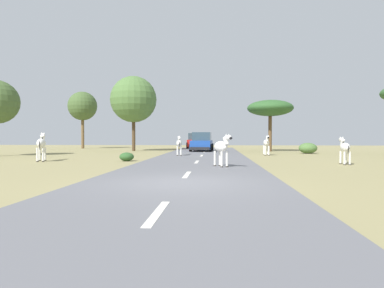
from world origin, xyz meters
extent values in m
plane|color=#8E8456|center=(0.00, 0.00, 0.00)|extent=(90.00, 90.00, 0.00)
cube|color=slate|center=(-0.01, 0.00, 0.03)|extent=(6.00, 64.00, 0.05)
cube|color=silver|center=(-0.01, -4.00, 0.05)|extent=(0.16, 2.00, 0.01)
cube|color=silver|center=(-0.01, 2.00, 0.05)|extent=(0.16, 2.00, 0.01)
cube|color=silver|center=(-0.01, 8.00, 0.05)|extent=(0.16, 2.00, 0.01)
cube|color=silver|center=(-0.01, 14.00, 0.05)|extent=(0.16, 2.00, 0.01)
cube|color=silver|center=(-0.01, 20.00, 0.05)|extent=(0.16, 2.00, 0.01)
cube|color=silver|center=(-0.01, 26.00, 0.05)|extent=(0.16, 2.00, 0.01)
ellipsoid|color=silver|center=(1.22, 5.32, 0.94)|extent=(0.82, 1.09, 0.48)
cylinder|color=silver|center=(1.25, 4.97, 0.40)|extent=(0.14, 0.14, 0.69)
cylinder|color=#28231E|center=(1.25, 4.97, 0.07)|extent=(0.16, 0.16, 0.05)
cylinder|color=silver|center=(1.48, 5.08, 0.40)|extent=(0.14, 0.14, 0.69)
cylinder|color=#28231E|center=(1.48, 5.08, 0.07)|extent=(0.16, 0.16, 0.05)
cylinder|color=silver|center=(0.95, 5.56, 0.40)|extent=(0.14, 0.14, 0.69)
cylinder|color=#28231E|center=(0.95, 5.56, 0.07)|extent=(0.16, 0.16, 0.05)
cylinder|color=silver|center=(1.18, 5.67, 0.40)|extent=(0.14, 0.14, 0.69)
cylinder|color=#28231E|center=(1.18, 5.67, 0.07)|extent=(0.16, 0.16, 0.05)
cylinder|color=silver|center=(1.44, 4.89, 1.19)|extent=(0.33, 0.41, 0.41)
cube|color=black|center=(1.44, 4.89, 1.27)|extent=(0.18, 0.32, 0.28)
ellipsoid|color=silver|center=(1.54, 4.67, 1.34)|extent=(0.36, 0.48, 0.22)
ellipsoid|color=black|center=(1.62, 4.51, 1.32)|extent=(0.18, 0.20, 0.13)
cone|color=silver|center=(1.44, 4.74, 1.45)|extent=(0.11, 0.11, 0.13)
cone|color=silver|center=(1.55, 4.80, 1.45)|extent=(0.11, 0.11, 0.13)
cylinder|color=black|center=(0.99, 5.77, 0.85)|extent=(0.10, 0.14, 0.41)
ellipsoid|color=silver|center=(4.73, 15.71, 0.92)|extent=(0.42, 1.05, 0.49)
cylinder|color=silver|center=(4.60, 15.37, 0.36)|extent=(0.10, 0.10, 0.71)
cylinder|color=#28231E|center=(4.60, 15.37, 0.02)|extent=(0.12, 0.12, 0.05)
cylinder|color=silver|center=(4.86, 15.37, 0.36)|extent=(0.10, 0.10, 0.71)
cylinder|color=#28231E|center=(4.86, 15.37, 0.02)|extent=(0.12, 0.12, 0.05)
cylinder|color=silver|center=(4.59, 16.05, 0.36)|extent=(0.10, 0.10, 0.71)
cylinder|color=#28231E|center=(4.59, 16.05, 0.02)|extent=(0.12, 0.12, 0.05)
cylinder|color=silver|center=(4.86, 16.05, 0.36)|extent=(0.10, 0.10, 0.71)
cylinder|color=#28231E|center=(4.86, 16.05, 0.02)|extent=(0.12, 0.12, 0.05)
cylinder|color=silver|center=(4.73, 15.21, 1.18)|extent=(0.19, 0.37, 0.42)
cube|color=black|center=(4.73, 15.21, 1.26)|extent=(0.04, 0.35, 0.29)
ellipsoid|color=silver|center=(4.73, 14.96, 1.33)|extent=(0.19, 0.46, 0.23)
ellipsoid|color=black|center=(4.73, 14.78, 1.31)|extent=(0.13, 0.16, 0.14)
cone|color=silver|center=(4.66, 15.08, 1.44)|extent=(0.09, 0.09, 0.13)
cone|color=silver|center=(4.80, 15.08, 1.44)|extent=(0.09, 0.09, 0.13)
cylinder|color=black|center=(4.73, 16.23, 0.83)|extent=(0.04, 0.15, 0.42)
ellipsoid|color=silver|center=(7.38, 7.44, 0.85)|extent=(0.44, 0.99, 0.46)
cylinder|color=silver|center=(7.52, 7.75, 0.33)|extent=(0.10, 0.10, 0.66)
cylinder|color=#28231E|center=(7.52, 7.75, 0.02)|extent=(0.12, 0.12, 0.04)
cylinder|color=silver|center=(7.27, 7.77, 0.33)|extent=(0.10, 0.10, 0.66)
cylinder|color=#28231E|center=(7.27, 7.77, 0.02)|extent=(0.12, 0.12, 0.04)
cylinder|color=silver|center=(7.48, 7.12, 0.33)|extent=(0.10, 0.10, 0.66)
cylinder|color=#28231E|center=(7.48, 7.12, 0.02)|extent=(0.12, 0.12, 0.04)
cylinder|color=silver|center=(7.24, 7.14, 0.33)|extent=(0.10, 0.10, 0.66)
cylinder|color=#28231E|center=(7.24, 7.14, 0.02)|extent=(0.12, 0.12, 0.04)
cylinder|color=silver|center=(7.40, 7.91, 1.09)|extent=(0.19, 0.35, 0.39)
cube|color=black|center=(7.40, 7.91, 1.17)|extent=(0.05, 0.32, 0.27)
ellipsoid|color=silver|center=(7.42, 8.13, 1.23)|extent=(0.20, 0.43, 0.21)
ellipsoid|color=black|center=(7.43, 8.30, 1.21)|extent=(0.13, 0.15, 0.13)
cone|color=silver|center=(7.47, 8.02, 1.34)|extent=(0.08, 0.08, 0.12)
cone|color=silver|center=(7.35, 8.03, 1.34)|extent=(0.08, 0.08, 0.12)
cylinder|color=black|center=(7.35, 6.96, 0.76)|extent=(0.04, 0.14, 0.39)
ellipsoid|color=silver|center=(-8.75, 8.49, 1.01)|extent=(0.82, 1.23, 0.54)
cylinder|color=silver|center=(-8.74, 8.89, 0.39)|extent=(0.15, 0.15, 0.78)
cylinder|color=#28231E|center=(-8.74, 8.89, 0.03)|extent=(0.17, 0.17, 0.05)
cylinder|color=silver|center=(-9.01, 8.79, 0.39)|extent=(0.15, 0.15, 0.78)
cylinder|color=#28231E|center=(-9.01, 8.79, 0.03)|extent=(0.17, 0.17, 0.05)
cylinder|color=silver|center=(-8.48, 8.19, 0.39)|extent=(0.15, 0.15, 0.78)
cylinder|color=#28231E|center=(-8.48, 8.19, 0.03)|extent=(0.17, 0.17, 0.05)
cylinder|color=silver|center=(-8.75, 8.09, 0.39)|extent=(0.15, 0.15, 0.78)
cylinder|color=#28231E|center=(-8.75, 8.09, 0.03)|extent=(0.17, 0.17, 0.05)
cylinder|color=silver|center=(-8.94, 9.00, 1.29)|extent=(0.34, 0.45, 0.46)
cube|color=black|center=(-8.94, 9.00, 1.38)|extent=(0.17, 0.37, 0.32)
ellipsoid|color=silver|center=(-9.03, 9.25, 1.46)|extent=(0.37, 0.54, 0.25)
ellipsoid|color=black|center=(-9.10, 9.44, 1.44)|extent=(0.20, 0.21, 0.15)
cone|color=silver|center=(-8.92, 9.16, 1.58)|extent=(0.12, 0.12, 0.15)
cone|color=silver|center=(-9.05, 9.11, 1.58)|extent=(0.12, 0.12, 0.15)
cylinder|color=black|center=(-8.55, 7.95, 0.90)|extent=(0.09, 0.17, 0.46)
ellipsoid|color=silver|center=(-1.60, 14.03, 0.92)|extent=(0.51, 1.02, 0.46)
cylinder|color=silver|center=(-1.52, 14.37, 0.38)|extent=(0.11, 0.11, 0.67)
cylinder|color=#28231E|center=(-1.52, 14.37, 0.07)|extent=(0.13, 0.13, 0.04)
cylinder|color=silver|center=(-1.77, 14.33, 0.38)|extent=(0.11, 0.11, 0.67)
cylinder|color=#28231E|center=(-1.77, 14.33, 0.07)|extent=(0.13, 0.13, 0.04)
cylinder|color=silver|center=(-1.44, 13.73, 0.38)|extent=(0.11, 0.11, 0.67)
cylinder|color=#28231E|center=(-1.44, 13.73, 0.07)|extent=(0.13, 0.13, 0.04)
cylinder|color=silver|center=(-1.69, 13.70, 0.38)|extent=(0.11, 0.11, 0.67)
cylinder|color=#28231E|center=(-1.69, 13.70, 0.07)|extent=(0.13, 0.13, 0.04)
cylinder|color=silver|center=(-1.66, 14.50, 1.15)|extent=(0.22, 0.37, 0.39)
cube|color=black|center=(-1.66, 14.50, 1.23)|extent=(0.08, 0.33, 0.27)
ellipsoid|color=silver|center=(-1.69, 14.73, 1.30)|extent=(0.23, 0.45, 0.21)
ellipsoid|color=black|center=(-1.71, 14.90, 1.28)|extent=(0.14, 0.16, 0.13)
cone|color=silver|center=(-1.61, 14.63, 1.41)|extent=(0.09, 0.09, 0.12)
cone|color=silver|center=(-1.74, 14.61, 1.41)|extent=(0.09, 0.09, 0.12)
cylinder|color=black|center=(-1.54, 13.55, 0.83)|extent=(0.05, 0.14, 0.40)
cube|color=#1E479E|center=(-0.33, 21.78, 0.63)|extent=(1.96, 4.27, 0.80)
cube|color=#334751|center=(-0.32, 21.98, 1.41)|extent=(1.72, 2.26, 0.76)
cube|color=black|center=(-0.42, 19.62, 0.36)|extent=(1.71, 0.23, 0.24)
cylinder|color=black|center=(-1.28, 20.46, 0.39)|extent=(0.25, 0.69, 0.68)
cylinder|color=black|center=(0.51, 20.39, 0.39)|extent=(0.25, 0.69, 0.68)
cylinder|color=black|center=(-1.18, 23.16, 0.39)|extent=(0.25, 0.69, 0.68)
cylinder|color=black|center=(0.62, 23.09, 0.39)|extent=(0.25, 0.69, 0.68)
cube|color=red|center=(-1.32, 29.58, 0.63)|extent=(1.80, 4.20, 0.80)
cube|color=#334751|center=(-1.32, 29.38, 1.41)|extent=(1.64, 2.20, 0.76)
cube|color=black|center=(-1.32, 31.74, 0.36)|extent=(1.71, 0.16, 0.24)
cylinder|color=black|center=(-0.42, 30.93, 0.39)|extent=(0.22, 0.68, 0.68)
cylinder|color=black|center=(-2.22, 30.93, 0.39)|extent=(0.22, 0.68, 0.68)
cylinder|color=black|center=(-0.42, 28.23, 0.39)|extent=(0.22, 0.68, 0.68)
cylinder|color=black|center=(-2.22, 28.23, 0.39)|extent=(0.22, 0.68, 0.68)
cylinder|color=brown|center=(-14.55, 28.83, 1.81)|extent=(0.34, 0.34, 3.62)
sphere|color=#425B2D|center=(-14.55, 28.83, 4.96)|extent=(3.34, 3.34, 3.34)
cylinder|color=#4C3823|center=(-6.95, 22.48, 1.60)|extent=(0.33, 0.33, 3.20)
sphere|color=#4C7038|center=(-6.95, 22.48, 4.98)|extent=(4.44, 4.44, 4.44)
cylinder|color=brown|center=(6.04, 22.48, 1.66)|extent=(0.33, 0.33, 3.31)
ellipsoid|color=#2D5628|center=(6.04, 22.48, 4.06)|extent=(4.27, 4.27, 1.49)
ellipsoid|color=#2D5628|center=(-4.04, 9.03, 0.25)|extent=(0.82, 0.74, 0.49)
ellipsoid|color=#4C7038|center=(8.51, 18.60, 0.44)|extent=(1.46, 1.32, 0.88)
camera|label=1|loc=(1.02, -9.86, 1.38)|focal=31.86mm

